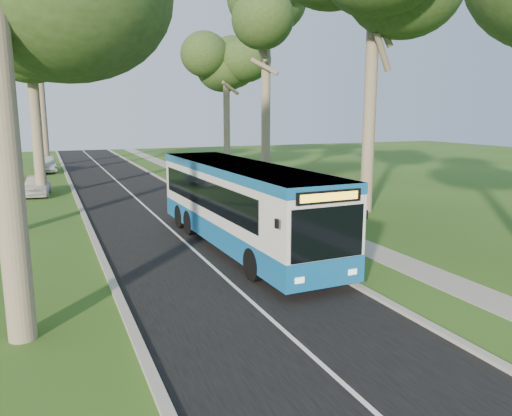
{
  "coord_description": "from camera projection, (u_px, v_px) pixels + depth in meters",
  "views": [
    {
      "loc": [
        -8.72,
        -16.58,
        5.39
      ],
      "look_at": [
        -0.98,
        1.58,
        1.6
      ],
      "focal_mm": 35.0,
      "sensor_mm": 36.0,
      "label": 1
    }
  ],
  "objects": [
    {
      "name": "bus_stop_sign",
      "position": [
        337.0,
        223.0,
        16.95
      ],
      "size": [
        0.18,
        0.37,
        2.72
      ],
      "rotation": [
        0.0,
        0.0,
        -0.38
      ],
      "color": "gray",
      "rests_on": "ground"
    },
    {
      "name": "tree_west_c",
      "position": [
        28.0,
        26.0,
        30.17
      ],
      "size": [
        5.2,
        5.2,
        14.21
      ],
      "color": "#7A6B56",
      "rests_on": "ground"
    },
    {
      "name": "litter_bin",
      "position": [
        308.0,
        233.0,
        20.82
      ],
      "size": [
        0.51,
        0.51,
        0.9
      ],
      "rotation": [
        0.0,
        0.0,
        -0.19
      ],
      "color": "black",
      "rests_on": "ground"
    },
    {
      "name": "car_white",
      "position": [
        36.0,
        185.0,
        32.83
      ],
      "size": [
        1.92,
        4.2,
        1.4
      ],
      "primitive_type": "imported",
      "rotation": [
        0.0,
        0.0,
        -0.07
      ],
      "color": "silver",
      "rests_on": "ground"
    },
    {
      "name": "kerb_east",
      "position": [
        214.0,
        208.0,
        28.38
      ],
      "size": [
        0.25,
        100.0,
        0.12
      ],
      "primitive_type": "cube",
      "color": "#9E9B93",
      "rests_on": "ground"
    },
    {
      "name": "tree_west_e",
      "position": [
        36.0,
        35.0,
        48.02
      ],
      "size": [
        5.2,
        5.2,
        17.2
      ],
      "color": "#7A6B56",
      "rests_on": "ground"
    },
    {
      "name": "car_silver",
      "position": [
        45.0,
        164.0,
        45.41
      ],
      "size": [
        2.0,
        4.54,
        1.45
      ],
      "primitive_type": "imported",
      "rotation": [
        0.0,
        0.0,
        0.11
      ],
      "color": "#AFB3B7",
      "rests_on": "ground"
    },
    {
      "name": "centre_line",
      "position": [
        153.0,
        213.0,
        27.04
      ],
      "size": [
        0.12,
        100.0,
        0.0
      ],
      "primitive_type": "cube",
      "color": "white",
      "rests_on": "road"
    },
    {
      "name": "kerb_west",
      "position": [
        85.0,
        218.0,
        25.69
      ],
      "size": [
        0.25,
        100.0,
        0.12
      ],
      "primitive_type": "cube",
      "color": "#9E9B93",
      "rests_on": "ground"
    },
    {
      "name": "bus",
      "position": [
        241.0,
        205.0,
        19.89
      ],
      "size": [
        3.05,
        12.84,
        3.39
      ],
      "rotation": [
        0.0,
        0.0,
        0.03
      ],
      "color": "silver",
      "rests_on": "ground"
    },
    {
      "name": "tree_east_c",
      "position": [
        266.0,
        31.0,
        36.12
      ],
      "size": [
        5.2,
        5.2,
        15.12
      ],
      "color": "#7A6B56",
      "rests_on": "ground"
    },
    {
      "name": "road",
      "position": [
        153.0,
        213.0,
        27.04
      ],
      "size": [
        7.0,
        100.0,
        0.02
      ],
      "primitive_type": "cube",
      "color": "black",
      "rests_on": "ground"
    },
    {
      "name": "ground",
      "position": [
        295.0,
        254.0,
        19.35
      ],
      "size": [
        120.0,
        120.0,
        0.0
      ],
      "primitive_type": "plane",
      "color": "#305219",
      "rests_on": "ground"
    },
    {
      "name": "tree_east_d",
      "position": [
        226.0,
        64.0,
        47.66
      ],
      "size": [
        5.2,
        5.2,
        13.41
      ],
      "color": "#7A6B56",
      "rests_on": "ground"
    },
    {
      "name": "footpath",
      "position": [
        262.0,
        205.0,
        29.54
      ],
      "size": [
        1.5,
        100.0,
        0.02
      ],
      "primitive_type": "cube",
      "color": "gray",
      "rests_on": "ground"
    },
    {
      "name": "bus_shelter",
      "position": [
        280.0,
        190.0,
        23.9
      ],
      "size": [
        1.67,
        2.95,
        2.48
      ],
      "rotation": [
        0.0,
        0.0,
        0.04
      ],
      "color": "black",
      "rests_on": "ground"
    },
    {
      "name": "tree_east_b",
      "position": [
        374.0,
        3.0,
        25.6
      ],
      "size": [
        5.2,
        5.2,
        14.73
      ],
      "color": "#7A6B56",
      "rests_on": "ground"
    }
  ]
}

